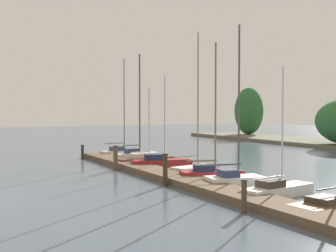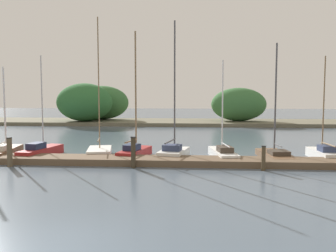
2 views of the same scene
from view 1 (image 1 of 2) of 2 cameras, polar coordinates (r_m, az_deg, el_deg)
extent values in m
cube|color=brown|center=(22.77, 1.72, -6.94)|extent=(28.43, 1.80, 0.35)
ellipsoid|color=#2D6633|center=(61.10, 10.42, 1.93)|extent=(4.54, 3.45, 6.39)
cube|color=silver|center=(35.73, -6.04, -3.54)|extent=(1.54, 3.50, 0.49)
cube|color=silver|center=(36.53, -3.98, -3.45)|extent=(0.69, 0.92, 0.42)
cube|color=#2D3856|center=(35.48, -6.62, -2.92)|extent=(0.91, 1.12, 0.32)
cylinder|color=#4C4C51|center=(35.69, -5.71, 2.76)|extent=(0.08, 0.08, 7.34)
cylinder|color=#4C4C51|center=(35.37, -6.84, -2.24)|extent=(0.35, 1.82, 0.06)
cube|color=white|center=(33.06, -4.06, -3.96)|extent=(1.16, 3.34, 0.53)
cube|color=white|center=(33.75, -1.81, -3.87)|extent=(0.58, 0.85, 0.45)
cube|color=#2D3856|center=(32.83, -4.70, -3.24)|extent=(0.79, 1.03, 0.34)
cylinder|color=#4C4C51|center=(32.99, -3.69, 2.91)|extent=(0.12, 0.12, 7.38)
cylinder|color=#4C4C51|center=(32.80, -4.69, -2.51)|extent=(0.14, 1.44, 0.07)
cube|color=brown|center=(30.45, -2.93, -4.53)|extent=(1.50, 4.13, 0.47)
cube|color=brown|center=(31.46, -0.14, -4.36)|extent=(0.66, 1.07, 0.40)
cube|color=beige|center=(30.14, -3.74, -3.86)|extent=(0.88, 1.30, 0.31)
cylinder|color=silver|center=(30.42, -2.46, 0.50)|extent=(0.10, 0.10, 4.86)
cylinder|color=silver|center=(30.17, -3.57, -3.40)|extent=(0.30, 1.55, 0.09)
cube|color=maroon|center=(28.47, -0.97, -4.92)|extent=(1.52, 3.78, 0.55)
cube|color=maroon|center=(28.99, 2.17, -4.84)|extent=(0.65, 0.99, 0.47)
cube|color=#1E2847|center=(28.29, -1.86, -4.04)|extent=(0.86, 1.20, 0.36)
cylinder|color=#B7B7BC|center=(28.34, -0.44, 1.12)|extent=(0.07, 0.07, 5.43)
cube|color=white|center=(25.78, 3.54, -5.75)|extent=(1.88, 2.96, 0.47)
cube|color=white|center=(26.64, 5.50, -5.55)|extent=(0.87, 0.82, 0.40)
cylinder|color=#7F6647|center=(25.69, 3.90, 3.44)|extent=(0.07, 0.07, 7.77)
cylinder|color=#7F6647|center=(25.22, 2.40, -3.96)|extent=(0.46, 1.96, 0.06)
cube|color=maroon|center=(23.77, 5.59, -6.38)|extent=(1.70, 3.40, 0.50)
cube|color=maroon|center=(24.33, 8.84, -6.26)|extent=(0.72, 0.92, 0.43)
cube|color=#1E2847|center=(23.57, 4.66, -5.43)|extent=(0.95, 1.12, 0.33)
cylinder|color=#7F6647|center=(23.60, 6.18, 2.50)|extent=(0.10, 0.10, 6.84)
cylinder|color=#7F6647|center=(23.49, 4.41, -4.51)|extent=(0.46, 1.67, 0.09)
cube|color=white|center=(21.82, 8.63, -7.14)|extent=(1.81, 2.97, 0.52)
cube|color=white|center=(22.38, 11.53, -6.99)|extent=(0.84, 0.82, 0.44)
cube|color=#2D3856|center=(21.61, 7.80, -6.07)|extent=(1.12, 1.00, 0.34)
cylinder|color=#4C4C51|center=(21.63, 9.18, 3.25)|extent=(0.09, 0.09, 7.35)
cylinder|color=#4C4C51|center=(21.38, 6.79, -5.02)|extent=(0.49, 2.13, 0.09)
cube|color=white|center=(19.76, 14.02, -8.21)|extent=(1.60, 3.87, 0.47)
cube|color=white|center=(21.09, 16.95, -7.66)|extent=(0.70, 1.02, 0.40)
cube|color=#3D3328|center=(19.34, 13.15, -7.26)|extent=(0.94, 1.23, 0.31)
cylinder|color=silver|center=(19.68, 14.61, 0.01)|extent=(0.08, 0.08, 5.17)
cylinder|color=silver|center=(19.21, 12.93, -6.53)|extent=(0.36, 1.91, 0.06)
cube|color=brown|center=(17.71, 20.63, -9.68)|extent=(1.77, 3.98, 0.36)
cube|color=#3D3328|center=(17.27, 19.71, -8.97)|extent=(1.13, 1.26, 0.23)
cylinder|color=#4C4C51|center=(17.34, 20.07, -7.64)|extent=(0.21, 1.33, 0.06)
cylinder|color=#3D3323|center=(34.34, -11.02, -3.34)|extent=(0.23, 0.23, 1.04)
cylinder|color=black|center=(34.29, -11.03, -2.45)|extent=(0.26, 0.26, 0.04)
cylinder|color=brown|center=(27.59, -6.81, -4.18)|extent=(0.27, 0.27, 1.49)
cylinder|color=black|center=(27.51, -6.81, -2.60)|extent=(0.31, 0.31, 0.04)
cylinder|color=#3D3323|center=(21.82, -0.36, -5.74)|extent=(0.24, 0.24, 1.55)
cylinder|color=black|center=(21.73, -0.36, -3.67)|extent=(0.27, 0.27, 0.04)
cylinder|color=#4C3D28|center=(16.39, 9.83, -9.07)|extent=(0.20, 0.20, 1.18)
cylinder|color=black|center=(16.28, 9.84, -6.96)|extent=(0.23, 0.23, 0.04)
camera|label=2|loc=(18.15, -56.20, 1.38)|focal=40.17mm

